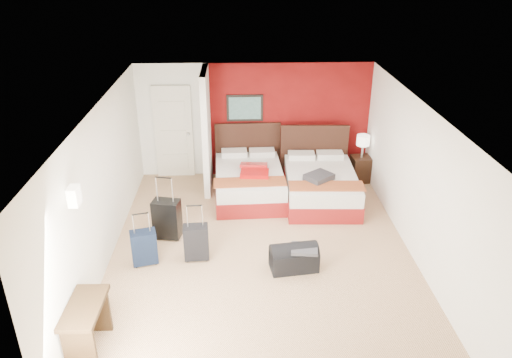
{
  "coord_description": "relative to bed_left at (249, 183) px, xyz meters",
  "views": [
    {
      "loc": [
        -0.37,
        -6.92,
        4.65
      ],
      "look_at": [
        -0.06,
        0.8,
        1.0
      ],
      "focal_mm": 34.48,
      "sensor_mm": 36.0,
      "label": 1
    }
  ],
  "objects": [
    {
      "name": "bed_left",
      "position": [
        0.0,
        0.0,
        0.0
      ],
      "size": [
        1.43,
        1.99,
        0.58
      ],
      "primitive_type": "cube",
      "rotation": [
        0.0,
        0.0,
        0.04
      ],
      "color": "silver",
      "rests_on": "ground"
    },
    {
      "name": "partition_wall",
      "position": [
        -0.86,
        0.5,
        0.96
      ],
      "size": [
        0.12,
        1.2,
        2.5
      ],
      "primitive_type": "cube",
      "color": "silver",
      "rests_on": "ground"
    },
    {
      "name": "suitcase_black",
      "position": [
        -1.47,
        -1.54,
        0.05
      ],
      "size": [
        0.51,
        0.38,
        0.69
      ],
      "primitive_type": "cube",
      "rotation": [
        0.0,
        0.0,
        -0.21
      ],
      "color": "black",
      "rests_on": "ground"
    },
    {
      "name": "entry_door",
      "position": [
        -1.61,
        1.09,
        0.73
      ],
      "size": [
        0.82,
        0.06,
        2.05
      ],
      "primitive_type": "cube",
      "color": "silver",
      "rests_on": "ground"
    },
    {
      "name": "ground",
      "position": [
        0.14,
        -2.11,
        -0.29
      ],
      "size": [
        6.5,
        6.5,
        0.0
      ],
      "primitive_type": "plane",
      "color": "tan",
      "rests_on": "ground"
    },
    {
      "name": "suitcase_charcoal",
      "position": [
        -0.92,
        -2.24,
        0.0
      ],
      "size": [
        0.41,
        0.27,
        0.59
      ],
      "primitive_type": "cube",
      "rotation": [
        0.0,
        0.0,
        0.06
      ],
      "color": "black",
      "rests_on": "ground"
    },
    {
      "name": "red_accent_panel",
      "position": [
        0.89,
        1.12,
        0.96
      ],
      "size": [
        3.5,
        0.04,
        2.5
      ],
      "primitive_type": "cube",
      "color": "maroon",
      "rests_on": "ground"
    },
    {
      "name": "suitcase_navy",
      "position": [
        -1.75,
        -2.33,
        -0.01
      ],
      "size": [
        0.45,
        0.34,
        0.56
      ],
      "primitive_type": "cube",
      "rotation": [
        0.0,
        0.0,
        0.25
      ],
      "color": "black",
      "rests_on": "ground"
    },
    {
      "name": "duffel_bag",
      "position": [
        0.64,
        -2.57,
        -0.1
      ],
      "size": [
        0.79,
        0.49,
        0.38
      ],
      "primitive_type": "cube",
      "rotation": [
        0.0,
        0.0,
        0.13
      ],
      "color": "black",
      "rests_on": "ground"
    },
    {
      "name": "jacket_draped",
      "position": [
        0.79,
        -2.62,
        0.11
      ],
      "size": [
        0.45,
        0.39,
        0.05
      ],
      "primitive_type": "cube",
      "rotation": [
        0.0,
        0.0,
        -0.12
      ],
      "color": "#3B3B40",
      "rests_on": "duffel_bag"
    },
    {
      "name": "bed_right",
      "position": [
        1.43,
        -0.24,
        0.01
      ],
      "size": [
        1.47,
        2.04,
        0.59
      ],
      "primitive_type": "cube",
      "rotation": [
        0.0,
        0.0,
        -0.04
      ],
      "color": "white",
      "rests_on": "ground"
    },
    {
      "name": "table_lamp",
      "position": [
        2.45,
        0.64,
        0.51
      ],
      "size": [
        0.29,
        0.29,
        0.49
      ],
      "primitive_type": "cylinder",
      "rotation": [
        0.0,
        0.0,
        0.04
      ],
      "color": "white",
      "rests_on": "nightstand"
    },
    {
      "name": "desk",
      "position": [
        -2.13,
        -4.22,
        0.06
      ],
      "size": [
        0.45,
        0.86,
        0.71
      ],
      "primitive_type": "cube",
      "rotation": [
        0.0,
        0.0,
        -0.02
      ],
      "color": "black",
      "rests_on": "ground"
    },
    {
      "name": "room_walls",
      "position": [
        -1.26,
        -0.69,
        0.97
      ],
      "size": [
        5.02,
        6.52,
        2.5
      ],
      "color": "white",
      "rests_on": "ground"
    },
    {
      "name": "nightstand",
      "position": [
        2.45,
        0.64,
        -0.01
      ],
      "size": [
        0.44,
        0.44,
        0.56
      ],
      "primitive_type": "cube",
      "rotation": [
        0.0,
        0.0,
        0.1
      ],
      "color": "black",
      "rests_on": "ground"
    },
    {
      "name": "jacket_bundle",
      "position": [
        1.33,
        -0.54,
        0.36
      ],
      "size": [
        0.63,
        0.62,
        0.12
      ],
      "primitive_type": "cube",
      "rotation": [
        0.0,
        0.0,
        0.67
      ],
      "color": "#353539",
      "rests_on": "bed_right"
    },
    {
      "name": "red_suitcase_open",
      "position": [
        0.1,
        -0.1,
        0.34
      ],
      "size": [
        0.61,
        0.8,
        0.09
      ],
      "primitive_type": "cube",
      "rotation": [
        0.0,
        0.0,
        -0.09
      ],
      "color": "#B20F0F",
      "rests_on": "bed_left"
    }
  ]
}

